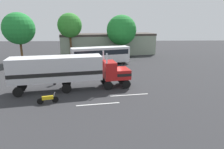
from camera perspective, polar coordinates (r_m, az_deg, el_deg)
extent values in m
plane|color=#2D2D30|center=(25.42, -0.23, -3.22)|extent=(120.00, 120.00, 0.00)
cube|color=silver|center=(22.29, 5.15, -5.99)|extent=(4.38, 0.76, 0.01)
cube|color=silver|center=(19.90, -4.12, -8.68)|extent=(4.38, 0.78, 0.01)
cube|color=#B21919|center=(24.81, 2.86, 0.40)|extent=(2.24, 2.79, 1.20)
cube|color=#B21919|center=(24.31, -0.76, 1.32)|extent=(1.84, 2.72, 2.20)
cube|color=silver|center=(25.08, 4.92, 0.52)|extent=(0.47, 2.08, 1.08)
cube|color=black|center=(24.79, 2.86, 0.53)|extent=(2.24, 2.83, 0.36)
cylinder|color=silver|center=(25.12, -2.53, 3.17)|extent=(0.18, 0.18, 3.40)
cylinder|color=silver|center=(23.01, -1.53, 2.04)|extent=(0.18, 0.18, 3.40)
cube|color=silver|center=(23.70, -15.95, 1.72)|extent=(10.80, 4.52, 2.80)
cube|color=black|center=(23.80, -15.88, 0.74)|extent=(10.81, 4.56, 0.44)
cylinder|color=silver|center=(25.95, -0.45, -0.63)|extent=(1.40, 0.87, 0.64)
cylinder|color=black|center=(26.22, 2.80, -1.39)|extent=(1.14, 0.50, 1.10)
cylinder|color=black|center=(24.21, 4.21, -2.85)|extent=(1.14, 0.50, 1.10)
cylinder|color=black|center=(25.71, -2.14, -1.72)|extent=(1.14, 0.50, 1.10)
cylinder|color=black|center=(23.66, -1.13, -3.25)|extent=(1.14, 0.50, 1.10)
cylinder|color=black|center=(25.31, -13.22, -2.41)|extent=(1.14, 0.50, 1.10)
cylinder|color=black|center=(23.22, -13.20, -4.04)|extent=(1.14, 0.50, 1.10)
cylinder|color=black|center=(25.92, -24.90, -3.05)|extent=(1.14, 0.50, 1.10)
cylinder|color=black|center=(23.89, -25.92, -4.67)|extent=(1.14, 0.50, 1.10)
cylinder|color=black|center=(26.69, -16.40, -2.03)|extent=(0.18, 0.18, 0.82)
cylinder|color=black|center=(26.65, -16.71, -2.07)|extent=(0.18, 0.18, 0.82)
cylinder|color=#333338|center=(26.48, -16.67, -0.60)|extent=(0.34, 0.34, 0.58)
sphere|color=tan|center=(26.37, -16.73, 0.24)|extent=(0.23, 0.23, 0.23)
cube|color=black|center=(26.66, -16.79, -0.44)|extent=(0.31, 0.27, 0.36)
cube|color=silver|center=(37.13, -3.37, 5.80)|extent=(11.26, 5.67, 2.90)
cube|color=black|center=(37.04, -3.39, 6.69)|extent=(10.64, 5.51, 0.90)
cylinder|color=black|center=(39.72, 1.92, 4.33)|extent=(1.04, 0.56, 1.00)
cylinder|color=black|center=(37.68, 3.15, 3.70)|extent=(1.04, 0.56, 1.00)
cylinder|color=black|center=(37.67, -9.24, 3.52)|extent=(1.04, 0.56, 1.00)
cylinder|color=black|center=(35.50, -8.59, 2.83)|extent=(1.04, 0.56, 1.00)
cube|color=maroon|center=(33.88, -18.05, 1.93)|extent=(4.45, 1.93, 0.70)
cube|color=#1E232D|center=(33.80, -18.47, 2.95)|extent=(2.15, 1.72, 0.55)
cylinder|color=black|center=(34.36, -15.28, 1.73)|extent=(0.65, 0.24, 0.64)
cylinder|color=black|center=(32.88, -15.79, 1.09)|extent=(0.65, 0.24, 0.64)
cylinder|color=black|center=(35.08, -20.08, 1.61)|extent=(0.65, 0.24, 0.64)
cylinder|color=black|center=(33.63, -20.79, 0.97)|extent=(0.65, 0.24, 0.64)
cylinder|color=black|center=(20.96, -16.35, -7.05)|extent=(0.66, 0.28, 0.66)
cylinder|color=black|center=(20.99, -20.33, -7.38)|extent=(0.66, 0.28, 0.66)
cube|color=gold|center=(20.86, -18.40, -6.51)|extent=(1.12, 0.54, 0.36)
cylinder|color=silver|center=(20.80, -16.72, -5.93)|extent=(0.29, 0.15, 0.69)
cylinder|color=brown|center=(43.72, -25.06, 6.27)|extent=(0.44, 0.44, 4.55)
sphere|color=#218334|center=(43.35, -25.73, 12.08)|extent=(6.23, 6.23, 6.23)
cylinder|color=brown|center=(44.92, -12.00, 8.14)|extent=(0.44, 0.44, 5.41)
sphere|color=#31842C|center=(44.60, -12.33, 13.95)|extent=(5.29, 5.29, 5.29)
cylinder|color=brown|center=(45.38, 2.74, 7.51)|extent=(0.44, 0.44, 3.83)
sphere|color=#217E2F|center=(45.00, 2.81, 12.90)|extent=(6.73, 6.73, 6.73)
cube|color=gray|center=(49.18, -1.18, 8.93)|extent=(23.86, 10.22, 5.18)
cube|color=#3F3833|center=(48.97, -1.19, 11.64)|extent=(23.97, 10.34, 0.50)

